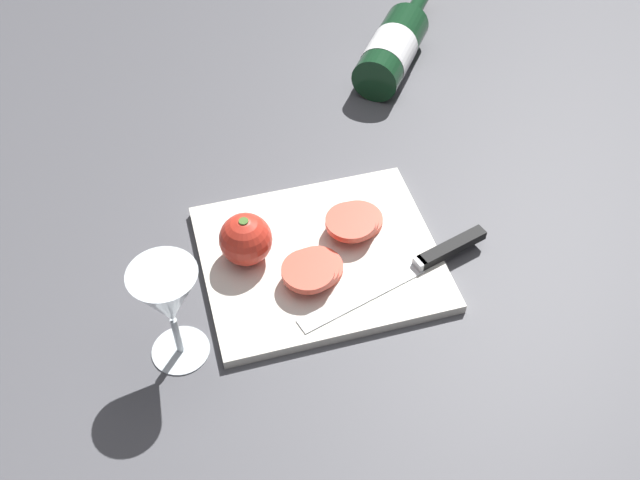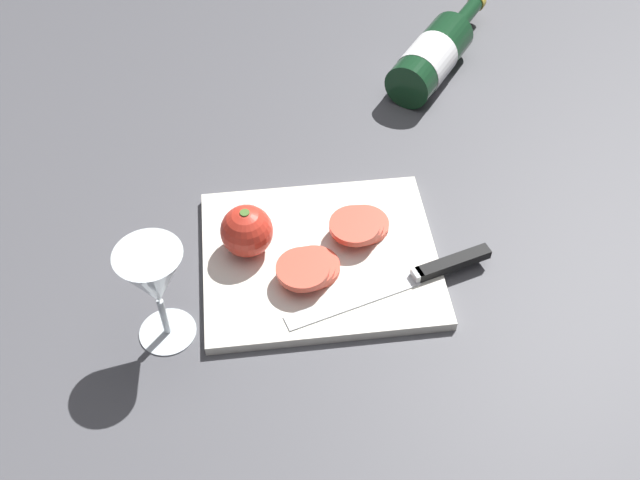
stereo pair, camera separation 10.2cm
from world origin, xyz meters
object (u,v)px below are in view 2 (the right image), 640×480
wine_glass (154,282)px  whole_tomato (247,231)px  tomato_slice_stack_near (359,225)px  wine_bottle (433,56)px  knife (428,272)px  tomato_slice_stack_far (308,268)px

wine_glass → whole_tomato: wine_glass is taller
wine_glass → tomato_slice_stack_near: size_ratio=1.76×
wine_bottle → tomato_slice_stack_near: wine_bottle is taller
wine_glass → tomato_slice_stack_near: (-0.27, -0.13, -0.08)m
knife → tomato_slice_stack_far: tomato_slice_stack_far is taller
wine_bottle → tomato_slice_stack_far: bearing=58.8°
wine_bottle → whole_tomato: (0.35, 0.38, 0.01)m
knife → tomato_slice_stack_far: size_ratio=3.31×
whole_tomato → tomato_slice_stack_near: 0.16m
wine_bottle → whole_tomato: 0.52m
knife → tomato_slice_stack_near: 0.12m
wine_glass → whole_tomato: bearing=-133.6°
tomato_slice_stack_far → wine_bottle: bearing=-121.2°
wine_bottle → knife: size_ratio=0.98×
wine_bottle → whole_tomato: whole_tomato is taller
whole_tomato → wine_bottle: bearing=-132.0°
wine_glass → tomato_slice_stack_near: wine_glass is taller
knife → tomato_slice_stack_far: bearing=-23.2°
whole_tomato → tomato_slice_stack_near: whole_tomato is taller
wine_glass → whole_tomato: (-0.11, -0.12, -0.05)m
wine_glass → knife: (-0.35, -0.04, -0.09)m
wine_bottle → wine_glass: 0.68m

